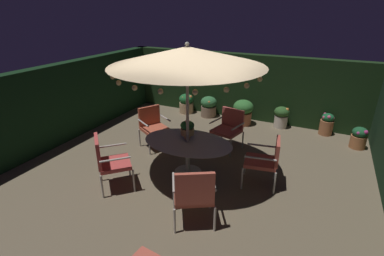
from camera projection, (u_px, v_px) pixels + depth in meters
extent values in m
cube|color=brown|center=(192.00, 171.00, 5.94)|extent=(7.47, 7.43, 0.02)
cube|color=black|center=(243.00, 86.00, 8.52)|extent=(7.47, 0.30, 1.90)
cube|color=black|center=(60.00, 104.00, 6.98)|extent=(0.30, 7.43, 1.90)
cylinder|color=#B5B6A6|center=(188.00, 172.00, 5.86)|extent=(0.56, 0.56, 0.03)
cylinder|color=#B5B6A6|center=(188.00, 158.00, 5.73)|extent=(0.09, 0.09, 0.69)
ellipsoid|color=#A2A5AF|center=(188.00, 142.00, 5.59)|extent=(1.81, 1.21, 0.03)
cylinder|color=#B3B4A6|center=(188.00, 121.00, 5.42)|extent=(0.06, 0.06, 2.30)
cone|color=#D0B386|center=(187.00, 56.00, 4.95)|extent=(2.79, 2.79, 0.33)
sphere|color=#B3B4A6|center=(187.00, 44.00, 4.87)|extent=(0.07, 0.07, 0.07)
sphere|color=#F9DB8C|center=(260.00, 79.00, 4.58)|extent=(0.08, 0.08, 0.08)
sphere|color=#F9DB8C|center=(261.00, 73.00, 4.99)|extent=(0.08, 0.08, 0.08)
sphere|color=#F9DB8C|center=(254.00, 69.00, 5.35)|extent=(0.08, 0.08, 0.08)
sphere|color=#F9DB8C|center=(239.00, 64.00, 5.76)|extent=(0.08, 0.08, 0.08)
sphere|color=#F9DB8C|center=(223.00, 62.00, 6.02)|extent=(0.08, 0.08, 0.08)
sphere|color=#F9DB8C|center=(204.00, 60.00, 6.20)|extent=(0.08, 0.08, 0.08)
sphere|color=#F9DB8C|center=(185.00, 60.00, 6.24)|extent=(0.08, 0.08, 0.08)
sphere|color=#F9DB8C|center=(165.00, 61.00, 6.15)|extent=(0.08, 0.08, 0.08)
sphere|color=#F9DB8C|center=(147.00, 63.00, 5.94)|extent=(0.08, 0.08, 0.08)
sphere|color=#F9DB8C|center=(128.00, 66.00, 5.57)|extent=(0.08, 0.08, 0.08)
sphere|color=#F9DB8C|center=(117.00, 71.00, 5.20)|extent=(0.08, 0.08, 0.08)
sphere|color=#F9DB8C|center=(112.00, 77.00, 4.73)|extent=(0.08, 0.08, 0.08)
sphere|color=#F9DB8C|center=(119.00, 83.00, 4.36)|extent=(0.08, 0.08, 0.08)
sphere|color=#F9DB8C|center=(135.00, 88.00, 4.09)|extent=(0.08, 0.08, 0.08)
sphere|color=#F9DB8C|center=(160.00, 91.00, 3.92)|extent=(0.08, 0.08, 0.08)
sphere|color=#F9DB8C|center=(195.00, 92.00, 3.88)|extent=(0.08, 0.08, 0.08)
sphere|color=#F9DB8C|center=(226.00, 90.00, 4.00)|extent=(0.08, 0.08, 0.08)
sphere|color=#F9DB8C|center=(247.00, 86.00, 4.21)|extent=(0.08, 0.08, 0.08)
cylinder|color=tan|center=(187.00, 136.00, 5.69)|extent=(0.12, 0.12, 0.09)
cylinder|color=tan|center=(187.00, 131.00, 5.64)|extent=(0.26, 0.26, 0.13)
ellipsoid|color=#206130|center=(187.00, 125.00, 5.59)|extent=(0.28, 0.28, 0.17)
sphere|color=#E24B6C|center=(187.00, 122.00, 5.57)|extent=(0.10, 0.10, 0.10)
cylinder|color=#B9B3A6|center=(129.00, 166.00, 5.68)|extent=(0.04, 0.04, 0.45)
cylinder|color=#B9B3A6|center=(134.00, 181.00, 5.18)|extent=(0.04, 0.04, 0.45)
cylinder|color=#B9B3A6|center=(100.00, 171.00, 5.51)|extent=(0.04, 0.04, 0.45)
cylinder|color=#B9B3A6|center=(102.00, 187.00, 5.01)|extent=(0.04, 0.04, 0.45)
cube|color=#C44542|center=(115.00, 164.00, 5.24)|extent=(0.78, 0.78, 0.07)
cube|color=#C44542|center=(98.00, 152.00, 5.04)|extent=(0.43, 0.43, 0.52)
cylinder|color=#B9B3A6|center=(112.00, 145.00, 5.40)|extent=(0.40, 0.40, 0.04)
cylinder|color=#B9B3A6|center=(115.00, 159.00, 4.90)|extent=(0.40, 0.40, 0.04)
cylinder|color=#BBB2A8|center=(174.00, 199.00, 4.71)|extent=(0.04, 0.04, 0.44)
cylinder|color=#BBB2A8|center=(210.00, 197.00, 4.75)|extent=(0.04, 0.04, 0.44)
cylinder|color=#BBB2A8|center=(175.00, 221.00, 4.22)|extent=(0.04, 0.04, 0.44)
cylinder|color=#BBB2A8|center=(215.00, 219.00, 4.26)|extent=(0.04, 0.04, 0.44)
cube|color=#BA5441|center=(193.00, 195.00, 4.39)|extent=(0.77, 0.75, 0.07)
cube|color=#BA5441|center=(195.00, 189.00, 4.04)|extent=(0.52, 0.34, 0.52)
cylinder|color=#BBB2A8|center=(174.00, 182.00, 4.27)|extent=(0.29, 0.46, 0.04)
cylinder|color=#BBB2A8|center=(213.00, 181.00, 4.31)|extent=(0.29, 0.46, 0.04)
cylinder|color=#B8B5AB|center=(242.00, 179.00, 5.26)|extent=(0.04, 0.04, 0.44)
cylinder|color=#B8B5AB|center=(245.00, 165.00, 5.73)|extent=(0.04, 0.04, 0.44)
cylinder|color=#B8B5AB|center=(274.00, 184.00, 5.12)|extent=(0.04, 0.04, 0.44)
cylinder|color=#B8B5AB|center=(275.00, 169.00, 5.58)|extent=(0.04, 0.04, 0.44)
cube|color=#B54E3F|center=(260.00, 162.00, 5.32)|extent=(0.65, 0.61, 0.07)
cube|color=#B54E3F|center=(277.00, 151.00, 5.15)|extent=(0.14, 0.51, 0.44)
cylinder|color=#B8B5AB|center=(260.00, 158.00, 5.01)|extent=(0.55, 0.13, 0.04)
cylinder|color=#B8B5AB|center=(262.00, 146.00, 5.47)|extent=(0.55, 0.13, 0.04)
cylinder|color=#B2B2A8|center=(230.00, 148.00, 6.42)|extent=(0.04, 0.04, 0.42)
cylinder|color=#B2B2A8|center=(209.00, 141.00, 6.77)|extent=(0.04, 0.04, 0.42)
cylinder|color=#B2B2A8|center=(243.00, 140.00, 6.81)|extent=(0.04, 0.04, 0.42)
cylinder|color=#B2B2A8|center=(222.00, 134.00, 7.16)|extent=(0.04, 0.04, 0.42)
cube|color=#B54D46|center=(226.00, 131.00, 6.70)|extent=(0.70, 0.66, 0.07)
cube|color=#B54D46|center=(233.00, 118.00, 6.78)|extent=(0.57, 0.19, 0.45)
cylinder|color=#B2B2A8|center=(238.00, 126.00, 6.44)|extent=(0.16, 0.52, 0.04)
cylinder|color=#B2B2A8|center=(216.00, 120.00, 6.79)|extent=(0.16, 0.52, 0.04)
cylinder|color=#B4AFA9|center=(171.00, 140.00, 6.80)|extent=(0.04, 0.04, 0.44)
cylinder|color=#B4AFA9|center=(150.00, 146.00, 6.50)|extent=(0.04, 0.04, 0.44)
cylinder|color=#B4AFA9|center=(160.00, 132.00, 7.20)|extent=(0.04, 0.04, 0.44)
cylinder|color=#B4AFA9|center=(140.00, 138.00, 6.90)|extent=(0.04, 0.04, 0.44)
cube|color=#B55138|center=(155.00, 129.00, 6.75)|extent=(0.73, 0.74, 0.07)
cube|color=#B55138|center=(149.00, 116.00, 6.84)|extent=(0.32, 0.50, 0.46)
cylinder|color=#B4AFA9|center=(165.00, 118.00, 6.81)|extent=(0.46, 0.28, 0.04)
cylinder|color=#B4AFA9|center=(143.00, 123.00, 6.51)|extent=(0.46, 0.28, 0.04)
cylinder|color=tan|center=(186.00, 107.00, 9.16)|extent=(0.45, 0.45, 0.33)
ellipsoid|color=#1C5D2B|center=(186.00, 99.00, 9.05)|extent=(0.45, 0.45, 0.32)
sphere|color=orange|center=(191.00, 97.00, 8.93)|extent=(0.10, 0.10, 0.10)
sphere|color=orange|center=(190.00, 97.00, 9.16)|extent=(0.09, 0.09, 0.09)
sphere|color=orange|center=(186.00, 96.00, 9.21)|extent=(0.08, 0.08, 0.08)
sphere|color=#D67B43|center=(183.00, 96.00, 9.03)|extent=(0.10, 0.10, 0.10)
sphere|color=orange|center=(183.00, 98.00, 8.92)|extent=(0.09, 0.09, 0.09)
sphere|color=orange|center=(186.00, 98.00, 8.93)|extent=(0.06, 0.06, 0.06)
cylinder|color=beige|center=(281.00, 121.00, 8.03)|extent=(0.36, 0.36, 0.34)
ellipsoid|color=#2C5524|center=(282.00, 112.00, 7.92)|extent=(0.41, 0.41, 0.29)
sphere|color=orange|center=(287.00, 110.00, 7.82)|extent=(0.10, 0.10, 0.10)
sphere|color=#DA8E3F|center=(284.00, 110.00, 8.02)|extent=(0.07, 0.07, 0.07)
sphere|color=orange|center=(278.00, 109.00, 7.95)|extent=(0.07, 0.07, 0.07)
sphere|color=orange|center=(282.00, 112.00, 7.78)|extent=(0.06, 0.06, 0.06)
cylinder|color=#AE6A3E|center=(358.00, 142.00, 6.86)|extent=(0.36, 0.36, 0.31)
ellipsoid|color=#1B532D|center=(360.00, 132.00, 6.76)|extent=(0.35, 0.35, 0.24)
sphere|color=#AE2A7D|center=(366.00, 132.00, 6.68)|extent=(0.10, 0.10, 0.10)
sphere|color=#A62C8C|center=(362.00, 131.00, 6.81)|extent=(0.08, 0.08, 0.08)
sphere|color=#A33F84|center=(359.00, 129.00, 6.82)|extent=(0.10, 0.10, 0.10)
sphere|color=#A43F77|center=(357.00, 130.00, 6.79)|extent=(0.09, 0.09, 0.09)
sphere|color=#AB3C80|center=(358.00, 133.00, 6.66)|extent=(0.08, 0.08, 0.08)
sphere|color=#AC2D70|center=(366.00, 132.00, 6.61)|extent=(0.10, 0.10, 0.10)
cylinder|color=#866B56|center=(209.00, 111.00, 8.84)|extent=(0.46, 0.46, 0.32)
ellipsoid|color=#2F6A3A|center=(209.00, 102.00, 8.73)|extent=(0.49, 0.49, 0.34)
sphere|color=orange|center=(213.00, 102.00, 8.66)|extent=(0.08, 0.08, 0.08)
sphere|color=orange|center=(213.00, 101.00, 8.77)|extent=(0.11, 0.11, 0.11)
sphere|color=orange|center=(207.00, 98.00, 8.87)|extent=(0.07, 0.07, 0.07)
sphere|color=orange|center=(204.00, 99.00, 8.75)|extent=(0.07, 0.07, 0.07)
sphere|color=orange|center=(205.00, 102.00, 8.64)|extent=(0.06, 0.06, 0.06)
sphere|color=orange|center=(209.00, 102.00, 8.51)|extent=(0.07, 0.07, 0.07)
cylinder|color=#A6633E|center=(326.00, 127.00, 7.57)|extent=(0.34, 0.34, 0.39)
ellipsoid|color=#1A5A31|center=(328.00, 117.00, 7.46)|extent=(0.31, 0.31, 0.21)
sphere|color=#E94678|center=(333.00, 118.00, 7.39)|extent=(0.07, 0.07, 0.07)
sphere|color=#E5487B|center=(328.00, 116.00, 7.51)|extent=(0.10, 0.10, 0.10)
sphere|color=#E5437F|center=(325.00, 114.00, 7.54)|extent=(0.07, 0.07, 0.07)
sphere|color=#DE4A7B|center=(324.00, 117.00, 7.43)|extent=(0.09, 0.09, 0.09)
sphere|color=#E8547E|center=(329.00, 117.00, 7.33)|extent=(0.09, 0.09, 0.09)
cylinder|color=#AF5F3D|center=(243.00, 118.00, 8.25)|extent=(0.49, 0.49, 0.36)
ellipsoid|color=#327031|center=(243.00, 107.00, 8.11)|extent=(0.57, 0.57, 0.40)
sphere|color=#D23040|center=(248.00, 107.00, 8.07)|extent=(0.08, 0.08, 0.08)
sphere|color=red|center=(246.00, 102.00, 8.17)|extent=(0.07, 0.07, 0.07)
sphere|color=red|center=(242.00, 102.00, 8.30)|extent=(0.09, 0.09, 0.09)
sphere|color=#D62941|center=(237.00, 106.00, 8.15)|extent=(0.09, 0.09, 0.09)
sphere|color=#CC3B42|center=(241.00, 104.00, 7.98)|extent=(0.10, 0.10, 0.10)
sphere|color=red|center=(246.00, 108.00, 7.92)|extent=(0.10, 0.10, 0.10)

